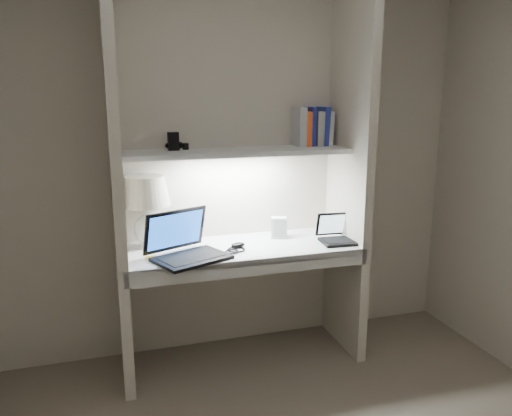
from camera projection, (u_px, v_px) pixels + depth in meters
name	position (u px, v px, depth m)	size (l,w,h in m)	color
back_wall	(230.00, 164.00, 3.27)	(3.20, 0.01, 2.50)	beige
alcove_panel_left	(116.00, 176.00, 2.81)	(0.06, 0.55, 2.50)	beige
alcove_panel_right	(350.00, 165.00, 3.22)	(0.06, 0.55, 2.50)	beige
desk	(241.00, 249.00, 3.13)	(1.40, 0.55, 0.04)	white
desk_apron	(253.00, 267.00, 2.89)	(1.46, 0.03, 0.10)	silver
shelf	(237.00, 152.00, 3.08)	(1.40, 0.36, 0.03)	silver
strip_light	(237.00, 156.00, 3.09)	(0.60, 0.04, 0.01)	white
table_lamp	(145.00, 199.00, 3.05)	(0.30, 0.30, 0.45)	white
laptop_main	(185.00, 247.00, 2.90)	(0.51, 0.48, 0.27)	black
laptop_netbook	(340.00, 235.00, 3.23)	(0.29, 0.26, 0.18)	black
speaker	(279.00, 228.00, 3.29)	(0.10, 0.07, 0.14)	silver
mouse	(238.00, 245.00, 3.09)	(0.09, 0.06, 0.03)	black
cable_coil	(236.00, 250.00, 3.03)	(0.11, 0.11, 0.01)	black
sticky_note	(151.00, 258.00, 2.90)	(0.07, 0.07, 0.00)	gold
book_row	(312.00, 127.00, 3.31)	(0.24, 0.17, 0.25)	silver
shelf_box	(173.00, 141.00, 3.02)	(0.06, 0.05, 0.11)	black
shelf_gadget	(175.00, 145.00, 3.05)	(0.12, 0.09, 0.05)	black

